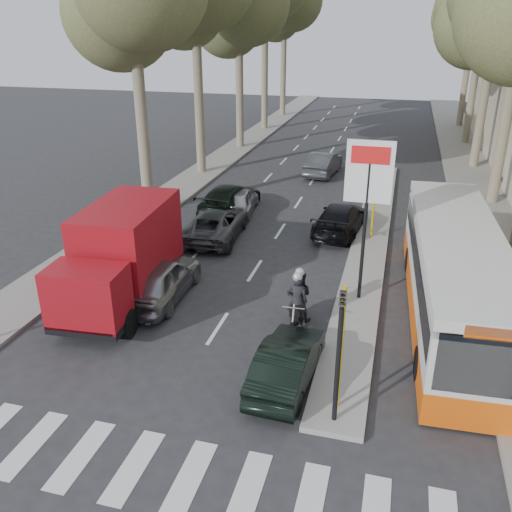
{
  "coord_description": "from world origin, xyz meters",
  "views": [
    {
      "loc": [
        4.14,
        -12.03,
        8.95
      ],
      "look_at": [
        -0.27,
        4.33,
        1.6
      ],
      "focal_mm": 38.0,
      "sensor_mm": 36.0,
      "label": 1
    }
  ],
  "objects": [
    {
      "name": "ground",
      "position": [
        0.0,
        0.0,
        0.0
      ],
      "size": [
        120.0,
        120.0,
        0.0
      ],
      "primitive_type": "plane",
      "color": "#28282B",
      "rests_on": "ground"
    },
    {
      "name": "sidewalk_right",
      "position": [
        8.6,
        25.0,
        0.06
      ],
      "size": [
        3.2,
        70.0,
        0.12
      ],
      "primitive_type": "cube",
      "color": "gray",
      "rests_on": "ground"
    },
    {
      "name": "median_left",
      "position": [
        -8.0,
        28.0,
        0.06
      ],
      "size": [
        2.4,
        64.0,
        0.12
      ],
      "primitive_type": "cube",
      "color": "gray",
      "rests_on": "ground"
    },
    {
      "name": "traffic_island",
      "position": [
        3.25,
        11.0,
        0.08
      ],
      "size": [
        1.5,
        26.0,
        0.16
      ],
      "primitive_type": "cube",
      "color": "gray",
      "rests_on": "ground"
    },
    {
      "name": "billboard",
      "position": [
        3.25,
        5.0,
        3.7
      ],
      "size": [
        1.5,
        12.1,
        5.6
      ],
      "color": "yellow",
      "rests_on": "ground"
    },
    {
      "name": "traffic_light_island",
      "position": [
        3.25,
        -1.5,
        2.49
      ],
      "size": [
        0.16,
        0.41,
        3.6
      ],
      "color": "black",
      "rests_on": "ground"
    },
    {
      "name": "tree_l_c",
      "position": [
        -7.77,
        28.11,
        10.04
      ],
      "size": [
        7.4,
        7.2,
        13.71
      ],
      "color": "#6B604C",
      "rests_on": "ground"
    },
    {
      "name": "tree_l_e",
      "position": [
        -7.97,
        44.11,
        10.73
      ],
      "size": [
        7.4,
        7.2,
        14.49
      ],
      "color": "#6B604C",
      "rests_on": "ground"
    },
    {
      "name": "tree_r_c",
      "position": [
        9.03,
        26.11,
        9.69
      ],
      "size": [
        7.4,
        7.2,
        13.32
      ],
      "color": "#6B604C",
      "rests_on": "ground"
    },
    {
      "name": "tree_r_e",
      "position": [
        9.23,
        42.11,
        10.38
      ],
      "size": [
        7.4,
        7.2,
        14.1
      ],
      "color": "#6B604C",
      "rests_on": "ground"
    },
    {
      "name": "silver_hatchback",
      "position": [
        -3.46,
        3.41,
        0.75
      ],
      "size": [
        1.87,
        4.44,
        1.5
      ],
      "primitive_type": "imported",
      "rotation": [
        0.0,
        0.0,
        3.16
      ],
      "color": "gray",
      "rests_on": "ground"
    },
    {
      "name": "dark_hatchback",
      "position": [
        1.8,
        -0.16,
        0.63
      ],
      "size": [
        1.52,
        3.88,
        1.26
      ],
      "primitive_type": "imported",
      "rotation": [
        0.0,
        0.0,
        3.09
      ],
      "color": "black",
      "rests_on": "ground"
    },
    {
      "name": "queue_car_a",
      "position": [
        -3.5,
        9.44,
        0.66
      ],
      "size": [
        2.55,
        4.93,
        1.33
      ],
      "primitive_type": "imported",
      "rotation": [
        0.0,
        0.0,
        3.22
      ],
      "color": "#43454A",
      "rests_on": "ground"
    },
    {
      "name": "queue_car_b",
      "position": [
        1.8,
        11.54,
        0.68
      ],
      "size": [
        2.4,
        4.84,
        1.35
      ],
      "primitive_type": "imported",
      "rotation": [
        0.0,
        0.0,
        3.03
      ],
      "color": "black",
      "rests_on": "ground"
    },
    {
      "name": "queue_car_c",
      "position": [
        -3.5,
        13.0,
        0.67
      ],
      "size": [
        1.98,
        4.1,
        1.35
      ],
      "primitive_type": "imported",
      "rotation": [
        0.0,
        0.0,
        3.24
      ],
      "color": "#AAABB2",
      "rests_on": "ground"
    },
    {
      "name": "queue_car_d",
      "position": [
        -0.5,
        21.55,
        0.72
      ],
      "size": [
        1.97,
        4.51,
        1.44
      ],
      "primitive_type": "imported",
      "rotation": [
        0.0,
        0.0,
        3.04
      ],
      "color": "#46494D",
      "rests_on": "ground"
    },
    {
      "name": "queue_car_e",
      "position": [
        -4.0,
        13.03,
        0.71
      ],
      "size": [
        2.39,
        5.05,
        1.42
      ],
      "primitive_type": "imported",
      "rotation": [
        0.0,
        0.0,
        3.06
      ],
      "color": "black",
      "rests_on": "ground"
    },
    {
      "name": "red_truck",
      "position": [
        -4.58,
        3.01,
        1.74
      ],
      "size": [
        2.75,
        6.32,
        3.29
      ],
      "rotation": [
        0.0,
        0.0,
        0.07
      ],
      "color": "black",
      "rests_on": "ground"
    },
    {
      "name": "city_bus",
      "position": [
        6.2,
        4.67,
        1.59
      ],
      "size": [
        3.04,
        11.58,
        3.02
      ],
      "rotation": [
        0.0,
        0.0,
        0.05
      ],
      "color": "#E0520C",
      "rests_on": "ground"
    },
    {
      "name": "motorcycle",
      "position": [
        1.49,
        2.87,
        0.89
      ],
      "size": [
        0.85,
        2.32,
        1.97
      ],
      "rotation": [
        0.0,
        0.0,
        0.04
      ],
      "color": "black",
      "rests_on": "ground"
    }
  ]
}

